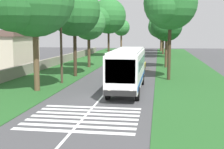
{
  "coord_description": "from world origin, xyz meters",
  "views": [
    {
      "loc": [
        -23.69,
        -4.5,
        5.26
      ],
      "look_at": [
        2.76,
        -0.54,
        1.6
      ],
      "focal_mm": 49.93,
      "sensor_mm": 36.0,
      "label": 1
    }
  ],
  "objects": [
    {
      "name": "roadside_tree_left_2",
      "position": [
        21.77,
        5.89,
        6.45
      ],
      "size": [
        5.66,
        4.99,
        9.03
      ],
      "color": "#4C3826",
      "rests_on": "grass_verge_left"
    },
    {
      "name": "roadside_tree_right_3",
      "position": [
        50.67,
        -5.28,
        6.78
      ],
      "size": [
        8.26,
        7.0,
        10.39
      ],
      "color": "#4C3826",
      "rests_on": "grass_verge_right"
    },
    {
      "name": "grass_verge_left",
      "position": [
        15.0,
        8.2,
        0.02
      ],
      "size": [
        120.0,
        8.0,
        0.04
      ],
      "primitive_type": "cube",
      "color": "#235623",
      "rests_on": "ground"
    },
    {
      "name": "roadside_tree_right_4",
      "position": [
        10.85,
        -5.5,
        8.21
      ],
      "size": [
        6.76,
        5.77,
        11.21
      ],
      "color": "#3D2D1E",
      "rests_on": "grass_verge_right"
    },
    {
      "name": "utility_pole",
      "position": [
        6.88,
        5.3,
        4.33
      ],
      "size": [
        0.24,
        1.4,
        8.3
      ],
      "color": "#473828",
      "rests_on": "grass_verge_left"
    },
    {
      "name": "trailing_car_2",
      "position": [
        38.75,
        1.81,
        0.67
      ],
      "size": [
        4.3,
        1.78,
        1.43
      ],
      "color": "#B7A893",
      "rests_on": "ground"
    },
    {
      "name": "roadside_tree_left_3",
      "position": [
        12.28,
        5.43,
        7.59
      ],
      "size": [
        7.48,
        6.05,
        10.77
      ],
      "color": "#3D2D1E",
      "rests_on": "grass_verge_left"
    },
    {
      "name": "roadside_building",
      "position": [
        21.24,
        19.03,
        2.82
      ],
      "size": [
        10.19,
        8.22,
        5.54
      ],
      "color": "beige",
      "rests_on": "ground"
    },
    {
      "name": "grass_verge_right",
      "position": [
        15.0,
        -8.2,
        0.02
      ],
      "size": [
        120.0,
        8.0,
        0.04
      ],
      "primitive_type": "cube",
      "color": "#235623",
      "rests_on": "ground"
    },
    {
      "name": "ground",
      "position": [
        0.0,
        0.0,
        0.0
      ],
      "size": [
        160.0,
        160.0,
        0.0
      ],
      "primitive_type": "plane",
      "color": "#424244"
    },
    {
      "name": "roadside_tree_left_0",
      "position": [
        60.4,
        5.66,
        6.36
      ],
      "size": [
        5.51,
        4.56,
        8.76
      ],
      "color": "brown",
      "rests_on": "grass_verge_left"
    },
    {
      "name": "zebra_crossing",
      "position": [
        -5.46,
        0.0,
        0.0
      ],
      "size": [
        5.85,
        6.8,
        0.01
      ],
      "color": "silver",
      "rests_on": "ground"
    },
    {
      "name": "coach_bus",
      "position": [
        3.79,
        -1.8,
        2.15
      ],
      "size": [
        11.16,
        2.62,
        3.73
      ],
      "color": "white",
      "rests_on": "ground"
    },
    {
      "name": "trailing_car_1",
      "position": [
        29.97,
        1.7,
        0.67
      ],
      "size": [
        4.3,
        1.78,
        1.43
      ],
      "color": "#B7A893",
      "rests_on": "ground"
    },
    {
      "name": "roadside_tree_right_0",
      "position": [
        40.25,
        -6.13,
        8.07
      ],
      "size": [
        7.14,
        5.79,
        11.08
      ],
      "color": "#4C3826",
      "rests_on": "grass_verge_right"
    },
    {
      "name": "roadside_tree_left_4",
      "position": [
        42.27,
        6.38,
        8.41
      ],
      "size": [
        8.74,
        7.43,
        12.28
      ],
      "color": "#3D2D1E",
      "rests_on": "grass_verge_left"
    },
    {
      "name": "roadside_wall",
      "position": [
        20.0,
        11.6,
        0.7
      ],
      "size": [
        70.0,
        0.4,
        1.31
      ],
      "primitive_type": "cube",
      "color": "gray",
      "rests_on": "grass_verge_left"
    },
    {
      "name": "trailing_car_0",
      "position": [
        20.45,
        -1.77,
        0.67
      ],
      "size": [
        4.3,
        1.78,
        1.43
      ],
      "color": "gold",
      "rests_on": "ground"
    },
    {
      "name": "roadside_tree_right_2",
      "position": [
        23.11,
        -5.49,
        6.1
      ],
      "size": [
        5.27,
        4.62,
        8.48
      ],
      "color": "#4C3826",
      "rests_on": "grass_verge_right"
    },
    {
      "name": "roadside_tree_right_1",
      "position": [
        63.24,
        -4.99,
        7.16
      ],
      "size": [
        7.89,
        6.45,
        10.55
      ],
      "color": "brown",
      "rests_on": "grass_verge_right"
    },
    {
      "name": "centre_line",
      "position": [
        15.0,
        0.0,
        0.0
      ],
      "size": [
        110.0,
        0.16,
        0.01
      ],
      "primitive_type": "cube",
      "color": "silver",
      "rests_on": "ground"
    }
  ]
}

